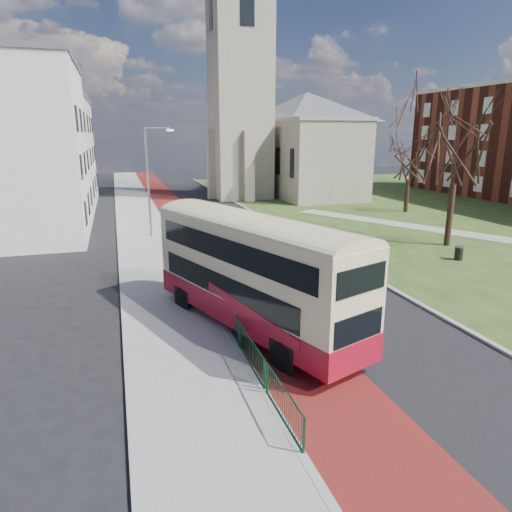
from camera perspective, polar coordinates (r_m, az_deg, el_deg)
name	(u,v)px	position (r m, az deg, el deg)	size (l,w,h in m)	color
ground	(294,320)	(19.56, 4.80, -7.92)	(160.00, 160.00, 0.00)	black
road_carriageway	(223,228)	(38.37, -4.21, 3.54)	(9.00, 120.00, 0.01)	black
bus_lane	(190,230)	(37.88, -8.20, 3.27)	(3.40, 120.00, 0.01)	#591414
pavement_west	(143,232)	(37.50, -13.94, 2.95)	(4.00, 120.00, 0.12)	gray
kerb_west	(168,230)	(37.64, -10.91, 3.17)	(0.25, 120.00, 0.13)	#999993
kerb_east	(267,220)	(41.47, 1.39, 4.52)	(0.25, 80.00, 0.13)	#999993
grass_green	(450,210)	(51.29, 23.09, 5.30)	(40.00, 80.00, 0.04)	#2C4318
footpath	(493,238)	(38.57, 27.51, 2.00)	(2.20, 36.00, 0.03)	#9E998C
pedestrian_railing	(207,285)	(22.19, -6.15, -3.61)	(0.07, 24.00, 1.12)	#0D3B25
gothic_church	(277,86)	(58.28, 2.61, 20.43)	(16.38, 18.00, 40.00)	gray
street_block_near	(12,149)	(39.36, -28.20, 11.69)	(10.30, 14.30, 13.00)	silver
street_block_far	(43,152)	(55.19, -25.08, 11.71)	(10.30, 16.30, 11.50)	beige
streetlamp	(150,176)	(34.90, -13.13, 9.67)	(2.13, 0.18, 8.00)	gray
bus	(252,268)	(17.68, -0.49, -1.57)	(6.01, 10.92, 4.48)	maroon
winter_tree_near	(459,132)	(33.94, 24.04, 13.96)	(9.82, 9.82, 11.09)	#311E18
winter_tree_far	(410,153)	(47.99, 18.73, 12.07)	(6.50, 6.50, 8.32)	black
litter_bin	(459,253)	(30.90, 24.02, 0.34)	(0.67, 0.67, 0.87)	black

